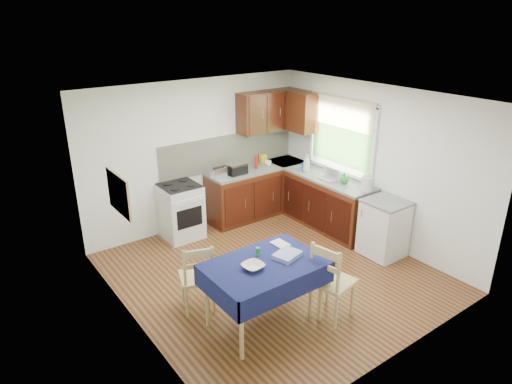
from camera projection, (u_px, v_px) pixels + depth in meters
floor at (273, 273)px, 6.53m from camera, size 4.20×4.20×0.00m
ceiling at (275, 98)px, 5.60m from camera, size 4.00×4.20×0.02m
wall_back at (196, 155)px, 7.64m from camera, size 4.00×0.02×2.50m
wall_front at (406, 256)px, 4.49m from camera, size 4.00×0.02×2.50m
wall_left at (130, 232)px, 4.97m from camera, size 0.02×4.20×2.50m
wall_right at (374, 164)px, 7.16m from camera, size 0.02×4.20×2.50m
base_cabinets at (289, 197)px, 8.06m from camera, size 1.90×2.30×0.86m
worktop_back at (257, 168)px, 8.13m from camera, size 1.90×0.60×0.04m
worktop_right at (329, 179)px, 7.62m from camera, size 0.60×1.70×0.04m
worktop_corner at (285, 162)px, 8.48m from camera, size 0.60×0.60×0.04m
splashback at (229, 151)px, 8.00m from camera, size 2.70×0.02×0.60m
upper_cabinets at (279, 111)px, 8.03m from camera, size 1.20×0.85×0.70m
stove at (181, 211)px, 7.43m from camera, size 0.60×0.61×0.92m
window at (342, 131)px, 7.52m from camera, size 0.04×1.48×1.26m
fridge at (384, 228)px, 6.89m from camera, size 0.58×0.60×0.89m
corkboard at (119, 194)px, 5.08m from camera, size 0.04×0.62×0.47m
dining_table at (265, 271)px, 5.24m from camera, size 1.34×0.91×0.81m
chair_far at (198, 275)px, 5.57m from camera, size 0.52×0.52×0.93m
chair_near at (331, 279)px, 5.40m from camera, size 0.53×0.53×1.02m
toaster at (219, 173)px, 7.60m from camera, size 0.25×0.15×0.19m
sandwich_press at (236, 168)px, 7.78m from camera, size 0.32×0.28×0.19m
sauce_bottle at (256, 162)px, 8.01m from camera, size 0.06×0.06×0.24m
yellow_packet at (263, 158)px, 8.34m from camera, size 0.14×0.11×0.16m
dish_rack at (332, 177)px, 7.57m from camera, size 0.40×0.30×0.19m
kettle at (367, 183)px, 7.03m from camera, size 0.17×0.17×0.30m
cup at (268, 163)px, 8.18m from camera, size 0.14×0.14×0.10m
soap_bottle_a at (307, 163)px, 7.88m from camera, size 0.14×0.14×0.30m
soap_bottle_b at (305, 165)px, 7.95m from camera, size 0.10×0.10×0.20m
soap_bottle_c at (344, 178)px, 7.33m from camera, size 0.20×0.20×0.18m
plate_bowl at (253, 266)px, 5.08m from camera, size 0.26×0.26×0.06m
book at (275, 246)px, 5.57m from camera, size 0.17×0.23×0.02m
spice_jar at (258, 251)px, 5.36m from camera, size 0.05×0.05×0.10m
tea_towel at (287, 255)px, 5.33m from camera, size 0.36×0.31×0.05m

